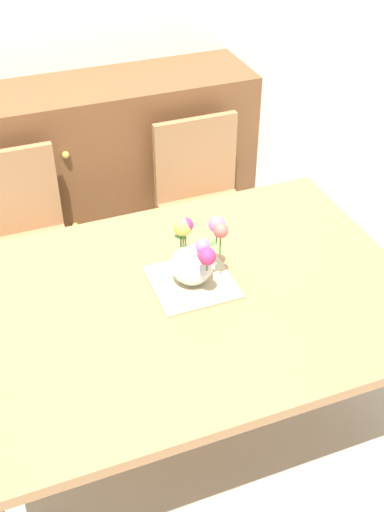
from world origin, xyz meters
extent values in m
plane|color=#B7AD99|center=(0.00, 0.00, 0.00)|extent=(12.00, 12.00, 0.00)
cube|color=#9E7047|center=(0.00, 0.00, 0.73)|extent=(1.62, 1.12, 0.04)
cylinder|color=#9E7047|center=(0.73, 0.48, 0.36)|extent=(0.07, 0.07, 0.71)
cube|color=#9E7047|center=(-0.44, 0.82, 0.46)|extent=(0.42, 0.42, 0.04)
cylinder|color=#9E7047|center=(-0.26, 0.64, 0.22)|extent=(0.04, 0.04, 0.44)
cylinder|color=#9E7047|center=(-0.62, 0.64, 0.22)|extent=(0.04, 0.04, 0.44)
cylinder|color=#9E7047|center=(-0.26, 1.00, 0.22)|extent=(0.04, 0.04, 0.44)
cube|color=#9E7047|center=(-0.44, 1.01, 0.69)|extent=(0.42, 0.04, 0.42)
cube|color=#9E7047|center=(0.44, 0.82, 0.46)|extent=(0.42, 0.42, 0.04)
cylinder|color=#9E7047|center=(0.62, 0.64, 0.22)|extent=(0.04, 0.04, 0.44)
cylinder|color=#9E7047|center=(0.26, 0.64, 0.22)|extent=(0.04, 0.04, 0.44)
cylinder|color=#9E7047|center=(0.62, 1.00, 0.22)|extent=(0.04, 0.04, 0.44)
cylinder|color=#9E7047|center=(0.26, 1.00, 0.22)|extent=(0.04, 0.04, 0.44)
cube|color=#9E7047|center=(0.44, 1.01, 0.69)|extent=(0.42, 0.04, 0.42)
cube|color=brown|center=(0.13, 1.33, 0.50)|extent=(1.40, 0.44, 1.00)
sphere|color=#B7933D|center=(-0.17, 1.10, 0.78)|extent=(0.04, 0.04, 0.04)
sphere|color=#B7933D|center=(0.43, 1.10, 0.78)|extent=(0.04, 0.04, 0.04)
sphere|color=#B7933D|center=(-0.17, 1.10, 0.38)|extent=(0.04, 0.04, 0.04)
sphere|color=#B7933D|center=(0.43, 1.10, 0.38)|extent=(0.04, 0.04, 0.04)
cube|color=tan|center=(0.06, 0.06, 0.76)|extent=(0.28, 0.28, 0.01)
sphere|color=silver|center=(0.06, 0.06, 0.83)|extent=(0.15, 0.15, 0.15)
sphere|color=#E55B4C|center=(0.15, 0.02, 0.98)|extent=(0.05, 0.05, 0.05)
cylinder|color=#478438|center=(0.15, 0.02, 0.93)|extent=(0.01, 0.01, 0.10)
sphere|color=#EFD14C|center=(0.04, 0.11, 0.96)|extent=(0.05, 0.05, 0.05)
cylinder|color=#478438|center=(0.04, 0.11, 0.92)|extent=(0.01, 0.01, 0.08)
sphere|color=#D12D66|center=(0.05, 0.08, 0.99)|extent=(0.05, 0.05, 0.05)
cylinder|color=#478438|center=(0.05, 0.08, 0.94)|extent=(0.01, 0.01, 0.10)
sphere|color=#D12D66|center=(0.07, -0.05, 0.94)|extent=(0.06, 0.06, 0.06)
cylinder|color=#478438|center=(0.07, -0.05, 0.91)|extent=(0.01, 0.01, 0.06)
sphere|color=#B266C6|center=(0.08, 0.01, 0.94)|extent=(0.05, 0.05, 0.05)
cylinder|color=#478438|center=(0.08, 0.01, 0.91)|extent=(0.01, 0.01, 0.06)
sphere|color=#EFD14C|center=(0.04, 0.09, 0.98)|extent=(0.06, 0.06, 0.06)
cylinder|color=#478438|center=(0.04, 0.09, 0.93)|extent=(0.01, 0.01, 0.10)
sphere|color=#B266C6|center=(0.16, 0.08, 0.97)|extent=(0.06, 0.06, 0.06)
cylinder|color=#478438|center=(0.16, 0.08, 0.93)|extent=(0.01, 0.01, 0.08)
ellipsoid|color=#478438|center=(0.11, 0.04, 0.92)|extent=(0.07, 0.05, 0.04)
ellipsoid|color=#478438|center=(0.04, 0.12, 0.92)|extent=(0.04, 0.07, 0.03)
camera|label=1|loc=(-0.56, -1.55, 2.19)|focal=44.53mm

